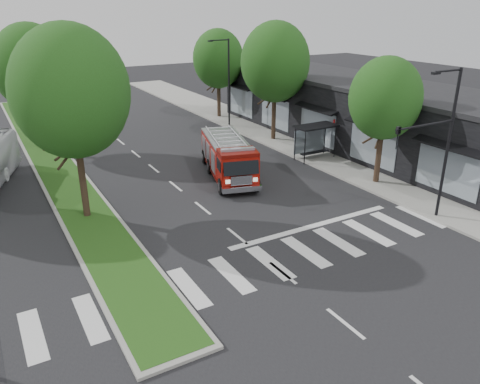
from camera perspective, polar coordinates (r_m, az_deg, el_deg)
name	(u,v)px	position (r m, az deg, el deg)	size (l,w,h in m)	color
ground	(237,236)	(23.60, -0.35, -5.40)	(140.00, 140.00, 0.00)	black
sidewalk_right	(311,149)	(37.88, 8.69, 5.18)	(5.00, 80.00, 0.15)	gray
median	(50,158)	(38.05, -22.17, 3.86)	(3.00, 50.00, 0.15)	gray
storefront_row	(356,113)	(40.18, 14.02, 9.32)	(8.00, 30.00, 5.00)	black
bus_shelter	(314,132)	(35.18, 9.06, 7.18)	(3.20, 1.60, 2.61)	black
tree_right_near	(385,99)	(30.24, 17.28, 10.82)	(4.40, 4.40, 8.05)	black
tree_right_mid	(275,62)	(39.18, 4.31, 15.51)	(5.60, 5.60, 9.72)	black
tree_right_far	(218,59)	(47.81, -2.68, 15.91)	(5.00, 5.00, 8.73)	black
tree_median_near	(71,92)	(24.95, -19.93, 11.38)	(5.80, 5.80, 10.16)	black
tree_median_far	(32,68)	(38.73, -24.02, 13.67)	(5.60, 5.60, 9.72)	black
streetlight_right_near	(438,137)	(25.56, 23.01, 6.22)	(4.08, 0.22, 8.00)	black
streetlight_right_far	(227,79)	(43.94, -1.55, 13.61)	(2.11, 0.20, 8.00)	black
fire_engine	(228,157)	(31.29, -1.47, 4.26)	(4.56, 8.39, 2.79)	#590904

